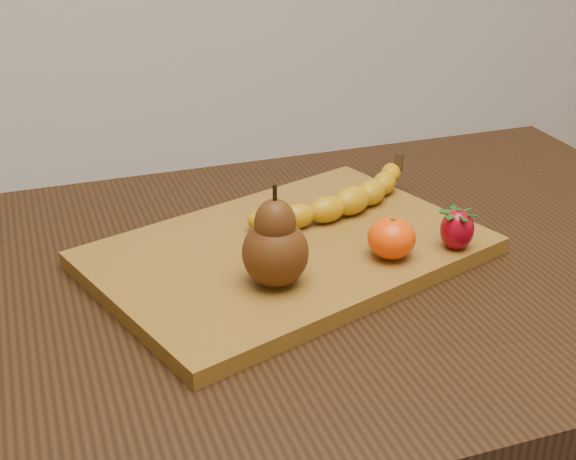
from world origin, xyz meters
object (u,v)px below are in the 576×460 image
object	(u,v)px
cutting_board	(288,252)
pear	(275,236)
mandarin	(392,238)
table	(348,327)

from	to	relation	value
cutting_board	pear	xyz separation A→B (m)	(-0.04, -0.08, 0.07)
pear	mandarin	distance (m)	0.15
mandarin	pear	bearing A→B (deg)	-175.24
table	cutting_board	size ratio (longest dim) A/B	2.22
cutting_board	mandarin	world-z (taller)	mandarin
pear	mandarin	xyz separation A→B (m)	(0.15, 0.01, -0.03)
table	mandarin	world-z (taller)	mandarin
mandarin	table	bearing A→B (deg)	123.79
table	pear	xyz separation A→B (m)	(-0.12, -0.06, 0.17)
table	pear	world-z (taller)	pear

